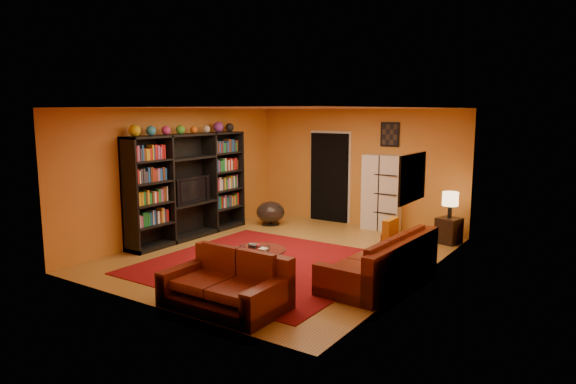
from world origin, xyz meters
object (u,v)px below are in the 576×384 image
Objects in this scene: coffee_table at (259,252)px; table_lamp at (450,200)px; side_table at (449,231)px; storage_cabinet at (382,193)px; entertainment_unit at (189,186)px; bowl_chair at (271,212)px; loveseat at (229,285)px; sofa at (385,264)px; tv at (190,190)px.

table_lamp reaches higher than coffee_table.
storage_cabinet is at bearing 167.09° from side_table.
bowl_chair is at bearing 69.62° from entertainment_unit.
loveseat is at bearing -38.13° from entertainment_unit.
entertainment_unit is 4.50m from sofa.
tv reaches higher than bowl_chair.
entertainment_unit is 2.99m from coffee_table.
entertainment_unit is at bearing 177.59° from sofa.
sofa is 1.93m from coffee_table.
bowl_chair is at bearing -162.58° from storage_cabinet.
loveseat is 5.10m from table_lamp.
entertainment_unit is 5.88× the size of table_lamp.
tv is at bearing 155.94° from coffee_table.
bowl_chair is 1.28× the size of side_table.
coffee_table is at bearing -114.06° from tv.
tv is at bearing 177.90° from sofa.
bowl_chair is at bearing 29.05° from loveseat.
side_table is (4.47, 2.47, -0.74)m from tv.
entertainment_unit is 5.20m from side_table.
tv is 1.85× the size of side_table.
loveseat is 1.89× the size of coffee_table.
side_table is 0.98× the size of table_lamp.
sofa is 2.89m from table_lamp.
coffee_table is 1.31× the size of bowl_chair.
sofa and loveseat have the same top height.
sofa is at bearing -70.75° from storage_cabinet.
table_lamp is at bearing 0.00° from side_table.
loveseat is 1.30m from coffee_table.
loveseat is 5.07m from side_table.
table_lamp is at bearing 62.78° from coffee_table.
tv is 5.16m from side_table.
tv is 2.10m from bowl_chair.
loveseat reaches higher than bowl_chair.
tv reaches higher than table_lamp.
sofa is 1.44× the size of storage_cabinet.
coffee_table is 4.11m from table_lamp.
sofa is at bearing -92.24° from table_lamp.
side_table is (4.53, 2.44, -0.80)m from entertainment_unit.
sofa is (4.36, -0.36, -0.70)m from tv.
tv is 0.58× the size of loveseat.
entertainment_unit is 1.85× the size of storage_cabinet.
table_lamp is (1.87, 3.63, 0.48)m from coffee_table.
bowl_chair is (0.64, 1.88, -0.70)m from tv.
sofa is 3.55m from storage_cabinet.
tv is at bearing 51.52° from loveseat.
storage_cabinet is 1.71m from side_table.
storage_cabinet reaches higher than sofa.
table_lamp is (0.11, 2.83, 0.58)m from sofa.
table_lamp is at bearing -16.85° from loveseat.
entertainment_unit is 4.08m from storage_cabinet.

